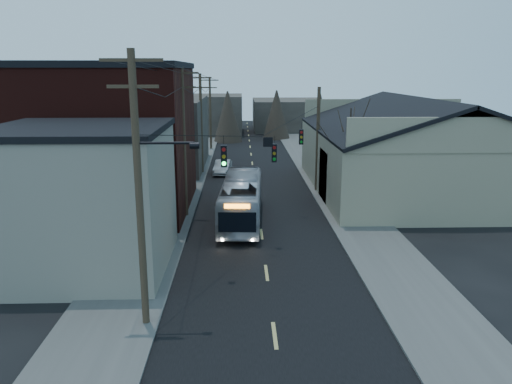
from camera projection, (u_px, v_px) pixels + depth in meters
ground at (279, 366)px, 16.89m from camera, size 160.00×160.00×0.00m
road_surface at (254, 179)px, 46.02m from camera, size 9.00×110.00×0.02m
sidewalk_left at (184, 179)px, 45.81m from camera, size 4.00×110.00×0.12m
sidewalk_right at (324, 178)px, 46.20m from camera, size 4.00×110.00×0.12m
building_clapboard at (83, 201)px, 24.53m from camera, size 8.00×8.00×7.00m
building_brick at (115, 140)px, 34.82m from camera, size 10.00×12.00×10.00m
building_left_far at (159, 134)px, 50.73m from camera, size 9.00×14.00×7.00m
warehouse at (414, 159)px, 40.91m from camera, size 16.16×20.60×7.73m
building_far_left at (210, 114)px, 79.12m from camera, size 10.00×12.00×6.00m
building_far_right at (289, 115)px, 84.48m from camera, size 12.00×14.00×5.00m
bare_tree at (349, 159)px, 35.65m from camera, size 0.40×0.40×7.20m
utility_lines at (217, 133)px, 39.06m from camera, size 11.24×45.28×10.50m
bus at (242, 200)px, 32.85m from camera, size 2.99×10.64×2.93m
parked_car at (223, 167)px, 48.21m from camera, size 1.76×4.12×1.32m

